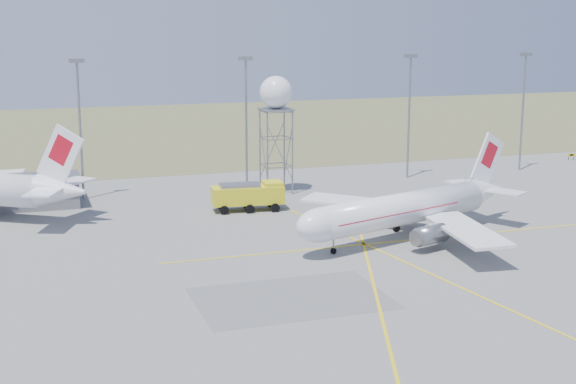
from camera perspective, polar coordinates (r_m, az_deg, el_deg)
name	(u,v)px	position (r m, az deg, el deg)	size (l,w,h in m)	color
ground	(571,329)	(73.07, 19.46, -9.19)	(400.00, 400.00, 0.00)	gray
grass_strip	(205,128)	(199.54, -5.93, 4.54)	(400.00, 120.00, 0.03)	#626C3B
building_grey	(12,193)	(119.48, -19.06, -0.07)	(19.00, 10.00, 3.90)	gray
mast_a	(80,118)	(120.17, -14.60, 5.15)	(2.20, 0.50, 20.50)	gray
mast_b	(246,112)	(124.40, -3.00, 5.73)	(2.20, 0.50, 20.50)	gray
mast_c	(409,106)	(134.60, 8.63, 6.09)	(2.20, 0.50, 20.50)	gray
mast_d	(523,102)	(145.93, 16.39, 6.18)	(2.20, 0.50, 20.50)	gray
taxi_sign_near	(571,155)	(161.32, 19.50, 2.48)	(1.60, 0.17, 1.20)	black
airliner_main	(405,209)	(97.17, 8.32, -1.22)	(33.51, 31.62, 11.67)	white
radar_tower	(276,128)	(121.26, -0.86, 4.59)	(4.91, 4.91, 17.77)	gray
fire_truck	(250,197)	(110.89, -2.73, -0.36)	(10.20, 4.86, 3.96)	yellow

